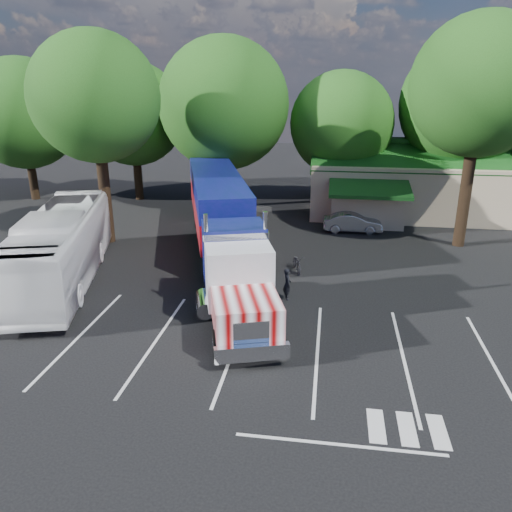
# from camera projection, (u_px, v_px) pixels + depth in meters

# --- Properties ---
(ground) EXTENTS (120.00, 120.00, 0.00)m
(ground) POSITION_uv_depth(u_px,v_px,m) (257.00, 287.00, 25.03)
(ground) COLOR black
(ground) RESTS_ON ground
(event_hall) EXTENTS (24.20, 14.12, 5.55)m
(event_hall) POSITION_uv_depth(u_px,v_px,m) (464.00, 183.00, 38.96)
(event_hall) COLOR tan
(event_hall) RESTS_ON ground
(tree_row_a) EXTENTS (9.00, 9.00, 11.68)m
(tree_row_a) POSITION_uv_depth(u_px,v_px,m) (23.00, 114.00, 41.10)
(tree_row_a) COLOR black
(tree_row_a) RESTS_ON ground
(tree_row_b) EXTENTS (8.40, 8.40, 11.35)m
(tree_row_b) POSITION_uv_depth(u_px,v_px,m) (133.00, 114.00, 41.06)
(tree_row_b) COLOR black
(tree_row_b) RESTS_ON ground
(tree_row_c) EXTENTS (10.00, 10.00, 13.05)m
(tree_row_c) POSITION_uv_depth(u_px,v_px,m) (224.00, 104.00, 38.14)
(tree_row_c) COLOR black
(tree_row_c) RESTS_ON ground
(tree_row_d) EXTENTS (8.00, 8.00, 10.60)m
(tree_row_d) POSITION_uv_depth(u_px,v_px,m) (342.00, 124.00, 38.58)
(tree_row_d) COLOR black
(tree_row_d) RESTS_ON ground
(tree_row_e) EXTENTS (9.60, 9.60, 12.90)m
(tree_row_e) POSITION_uv_depth(u_px,v_px,m) (464.00, 104.00, 37.28)
(tree_row_e) COLOR black
(tree_row_e) RESTS_ON ground
(tree_near_left) EXTENTS (7.60, 7.60, 12.65)m
(tree_near_left) POSITION_uv_depth(u_px,v_px,m) (95.00, 98.00, 29.15)
(tree_near_left) COLOR black
(tree_near_left) RESTS_ON ground
(tree_near_right) EXTENTS (8.00, 8.00, 13.50)m
(tree_near_right) POSITION_uv_depth(u_px,v_px,m) (481.00, 86.00, 28.17)
(tree_near_right) COLOR black
(tree_near_right) RESTS_ON ground
(semi_truck) EXTENTS (9.17, 21.90, 4.63)m
(semi_truck) POSITION_uv_depth(u_px,v_px,m) (221.00, 215.00, 28.19)
(semi_truck) COLOR black
(semi_truck) RESTS_ON ground
(woman) EXTENTS (0.50, 0.64, 1.54)m
(woman) POSITION_uv_depth(u_px,v_px,m) (287.00, 284.00, 23.41)
(woman) COLOR black
(woman) RESTS_ON ground
(bicycle) EXTENTS (1.07, 1.92, 0.96)m
(bicycle) POSITION_uv_depth(u_px,v_px,m) (297.00, 262.00, 26.99)
(bicycle) COLOR black
(bicycle) RESTS_ON ground
(tour_bus) EXTENTS (6.58, 13.45, 3.65)m
(tour_bus) POSITION_uv_depth(u_px,v_px,m) (61.00, 247.00, 25.29)
(tour_bus) COLOR silver
(tour_bus) RESTS_ON ground
(silver_sedan) EXTENTS (3.98, 1.50, 1.30)m
(silver_sedan) POSITION_uv_depth(u_px,v_px,m) (353.00, 223.00, 33.90)
(silver_sedan) COLOR #999AA0
(silver_sedan) RESTS_ON ground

